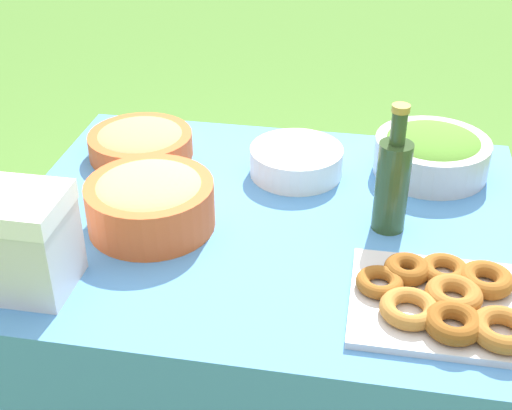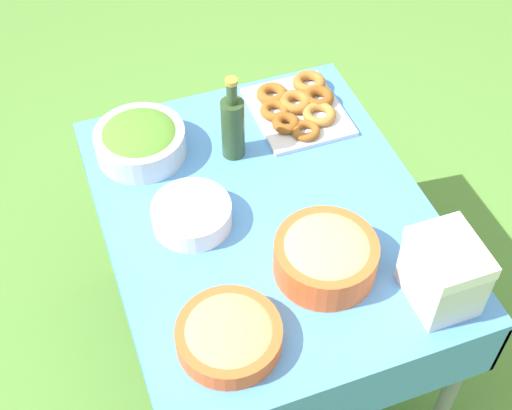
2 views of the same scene
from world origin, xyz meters
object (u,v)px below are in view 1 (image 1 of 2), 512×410
object	(u,v)px
donut_platter	(445,300)
cooler_box	(18,241)
salad_bowl	(432,152)
plate_stack	(296,161)
pasta_bowl	(150,200)
olive_oil_bottle	(392,182)
bread_bowl	(140,142)

from	to	relation	value
donut_platter	cooler_box	bearing A→B (deg)	4.81
donut_platter	cooler_box	size ratio (longest dim) A/B	1.65
salad_bowl	donut_platter	distance (m)	0.55
donut_platter	plate_stack	world-z (taller)	plate_stack
pasta_bowl	donut_platter	world-z (taller)	pasta_bowl
plate_stack	cooler_box	xyz separation A→B (m)	(0.48, 0.55, 0.07)
olive_oil_bottle	cooler_box	size ratio (longest dim) A/B	1.42
salad_bowl	olive_oil_bottle	size ratio (longest dim) A/B	0.96
donut_platter	bread_bowl	size ratio (longest dim) A/B	1.26
bread_bowl	salad_bowl	bearing A→B (deg)	-176.78
plate_stack	olive_oil_bottle	size ratio (longest dim) A/B	0.78
olive_oil_bottle	bread_bowl	world-z (taller)	olive_oil_bottle
salad_bowl	donut_platter	bearing A→B (deg)	91.39
pasta_bowl	olive_oil_bottle	size ratio (longest dim) A/B	0.96
pasta_bowl	olive_oil_bottle	world-z (taller)	olive_oil_bottle
bread_bowl	donut_platter	bearing A→B (deg)	146.67
bread_bowl	cooler_box	bearing A→B (deg)	84.68
salad_bowl	plate_stack	bearing A→B (deg)	11.59
olive_oil_bottle	salad_bowl	bearing A→B (deg)	-109.74
donut_platter	cooler_box	world-z (taller)	cooler_box
pasta_bowl	plate_stack	bearing A→B (deg)	-134.29
cooler_box	salad_bowl	bearing A→B (deg)	-142.66
donut_platter	pasta_bowl	bearing A→B (deg)	-15.94
plate_stack	bread_bowl	distance (m)	0.42
plate_stack	cooler_box	world-z (taller)	cooler_box
salad_bowl	olive_oil_bottle	world-z (taller)	olive_oil_bottle
plate_stack	donut_platter	bearing A→B (deg)	126.06
plate_stack	salad_bowl	bearing A→B (deg)	-168.41
donut_platter	bread_bowl	bearing A→B (deg)	-33.33
cooler_box	pasta_bowl	bearing A→B (deg)	-126.14
bread_bowl	cooler_box	xyz separation A→B (m)	(0.05, 0.58, 0.07)
salad_bowl	olive_oil_bottle	distance (m)	0.30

